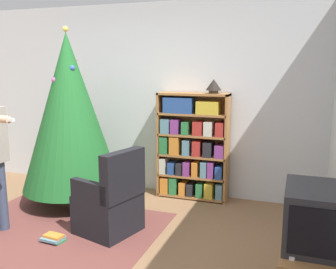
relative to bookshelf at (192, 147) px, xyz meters
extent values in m
plane|color=#846042|center=(-0.63, -2.00, -0.70)|extent=(14.00, 14.00, 0.00)
cube|color=silver|center=(-0.63, 0.21, 0.60)|extent=(8.00, 0.10, 2.60)
cube|color=brown|center=(-1.11, -1.53, -0.69)|extent=(2.21, 1.81, 0.01)
cube|color=#A8703D|center=(-0.44, 0.01, 0.01)|extent=(0.03, 0.27, 1.42)
cube|color=#A8703D|center=(0.47, 0.01, 0.01)|extent=(0.03, 0.27, 1.42)
cube|color=#A8703D|center=(0.01, 0.01, 0.70)|extent=(0.94, 0.27, 0.03)
cube|color=#A8703D|center=(0.01, 0.14, 0.01)|extent=(0.94, 0.01, 1.42)
cube|color=#A8703D|center=(0.01, 0.01, -0.67)|extent=(0.91, 0.27, 0.03)
cube|color=orange|center=(-0.36, -0.03, -0.54)|extent=(0.11, 0.20, 0.21)
cube|color=#2D7A42|center=(-0.23, 0.00, -0.54)|extent=(0.10, 0.25, 0.22)
cube|color=orange|center=(-0.10, 0.00, -0.57)|extent=(0.08, 0.25, 0.17)
cube|color=#232328|center=(0.00, -0.01, -0.57)|extent=(0.08, 0.23, 0.16)
cube|color=#2D7A42|center=(0.13, -0.02, -0.56)|extent=(0.08, 0.22, 0.18)
cube|color=gold|center=(0.26, -0.03, -0.55)|extent=(0.11, 0.20, 0.20)
cube|color=#5B899E|center=(0.40, -0.02, -0.55)|extent=(0.08, 0.23, 0.20)
cube|color=#A8703D|center=(0.01, 0.01, -0.39)|extent=(0.91, 0.27, 0.03)
cube|color=beige|center=(-0.38, -0.02, -0.27)|extent=(0.08, 0.22, 0.21)
cube|color=#284C93|center=(-0.26, -0.02, -0.30)|extent=(0.09, 0.22, 0.15)
cube|color=#232328|center=(-0.15, -0.02, -0.29)|extent=(0.08, 0.22, 0.16)
cube|color=#843889|center=(-0.05, -0.02, -0.28)|extent=(0.09, 0.22, 0.19)
cube|color=orange|center=(0.07, -0.02, -0.28)|extent=(0.08, 0.22, 0.19)
cube|color=#5B899E|center=(0.19, -0.01, -0.27)|extent=(0.08, 0.23, 0.21)
cube|color=#843889|center=(0.28, -0.01, -0.27)|extent=(0.08, 0.25, 0.21)
cube|color=#284C93|center=(0.38, -0.01, -0.29)|extent=(0.09, 0.24, 0.16)
cube|color=#A8703D|center=(0.01, 0.01, -0.11)|extent=(0.91, 0.27, 0.03)
cube|color=#2D7A42|center=(-0.37, -0.01, 0.02)|extent=(0.11, 0.23, 0.23)
cube|color=orange|center=(-0.22, -0.02, 0.02)|extent=(0.13, 0.23, 0.23)
cube|color=#5B899E|center=(-0.06, 0.00, 0.00)|extent=(0.09, 0.25, 0.20)
cube|color=#B22D28|center=(0.08, 0.00, 0.00)|extent=(0.10, 0.25, 0.20)
cube|color=#232328|center=(0.23, -0.02, 0.00)|extent=(0.11, 0.22, 0.19)
cube|color=#843889|center=(0.38, 0.00, -0.02)|extent=(0.11, 0.26, 0.16)
cube|color=#A8703D|center=(0.01, 0.01, 0.16)|extent=(0.91, 0.27, 0.03)
cube|color=#5B899E|center=(-0.35, -0.01, 0.27)|extent=(0.12, 0.24, 0.19)
cube|color=#843889|center=(-0.21, -0.03, 0.27)|extent=(0.11, 0.19, 0.19)
cube|color=#2D7A42|center=(-0.07, -0.03, 0.26)|extent=(0.09, 0.19, 0.17)
cube|color=#B22D28|center=(0.10, -0.02, 0.27)|extent=(0.12, 0.22, 0.18)
cube|color=beige|center=(0.23, -0.02, 0.27)|extent=(0.11, 0.21, 0.18)
cube|color=#B22D28|center=(0.38, -0.01, 0.27)|extent=(0.10, 0.23, 0.18)
cube|color=#A8703D|center=(0.01, 0.01, 0.44)|extent=(0.91, 0.27, 0.03)
cube|color=#284C93|center=(-0.17, -0.02, 0.56)|extent=(0.39, 0.22, 0.20)
cube|color=gold|center=(0.22, -0.01, 0.54)|extent=(0.28, 0.23, 0.16)
cube|color=#28282D|center=(1.45, -1.89, -0.02)|extent=(0.41, 0.58, 0.44)
cube|color=black|center=(1.45, -2.18, -0.02)|extent=(0.33, 0.01, 0.34)
cube|color=white|center=(1.32, -2.13, -0.23)|extent=(0.04, 0.12, 0.02)
cylinder|color=#4C3323|center=(-1.39, -0.70, -0.65)|extent=(0.36, 0.36, 0.10)
cylinder|color=brown|center=(-1.39, -0.70, -0.54)|extent=(0.08, 0.08, 0.12)
cone|color=#1E6028|center=(-1.39, -0.70, 0.50)|extent=(1.23, 1.23, 1.95)
sphere|color=#B74C93|center=(-1.33, -0.63, 1.13)|extent=(0.04, 0.04, 0.04)
sphere|color=#B74C93|center=(-1.72, -0.92, 0.17)|extent=(0.05, 0.05, 0.05)
sphere|color=silver|center=(-1.82, -0.99, -0.23)|extent=(0.05, 0.05, 0.05)
sphere|color=#335BB2|center=(-1.28, -0.77, 1.04)|extent=(0.07, 0.07, 0.07)
sphere|color=silver|center=(-1.33, -0.52, 0.81)|extent=(0.05, 0.05, 0.05)
sphere|color=gold|center=(-1.49, -0.47, 0.63)|extent=(0.06, 0.06, 0.06)
sphere|color=gold|center=(-1.56, -0.32, 0.07)|extent=(0.06, 0.06, 0.06)
sphere|color=#B74C93|center=(-1.49, -0.85, 0.89)|extent=(0.07, 0.07, 0.07)
sphere|color=#E5CC4C|center=(-1.39, -0.70, 1.50)|extent=(0.07, 0.07, 0.07)
cube|color=black|center=(-0.56, -1.32, -0.49)|extent=(0.69, 0.69, 0.42)
cube|color=black|center=(-0.34, -1.38, -0.03)|extent=(0.27, 0.57, 0.50)
cube|color=black|center=(-0.49, -1.09, -0.18)|extent=(0.51, 0.21, 0.20)
cube|color=black|center=(-0.62, -1.55, -0.18)|extent=(0.51, 0.21, 0.20)
cylinder|color=#38425B|center=(-1.66, -1.65, -0.31)|extent=(0.11, 0.11, 0.77)
cylinder|color=#DBAD89|center=(-1.66, -1.54, 0.33)|extent=(0.07, 0.07, 0.46)
cube|color=white|center=(-1.20, -1.96, 0.58)|extent=(0.11, 0.04, 0.03)
cylinder|color=#473828|center=(0.27, 0.01, 0.74)|extent=(0.12, 0.12, 0.04)
cone|color=black|center=(0.27, 0.01, 0.83)|extent=(0.20, 0.20, 0.14)
cube|color=#232328|center=(-0.94, -1.09, -0.69)|extent=(0.21, 0.14, 0.02)
cube|color=gold|center=(-0.94, -1.10, -0.66)|extent=(0.23, 0.17, 0.02)
cube|color=#2D7A42|center=(-0.93, -1.09, -0.64)|extent=(0.18, 0.15, 0.02)
cube|color=#2D7A42|center=(-0.97, -1.71, -0.68)|extent=(0.24, 0.16, 0.02)
cube|color=#5B899E|center=(-0.98, -1.72, -0.66)|extent=(0.22, 0.17, 0.03)
cube|color=orange|center=(-0.97, -1.72, -0.63)|extent=(0.21, 0.13, 0.03)
camera|label=1|loc=(1.30, -4.68, 1.07)|focal=40.00mm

